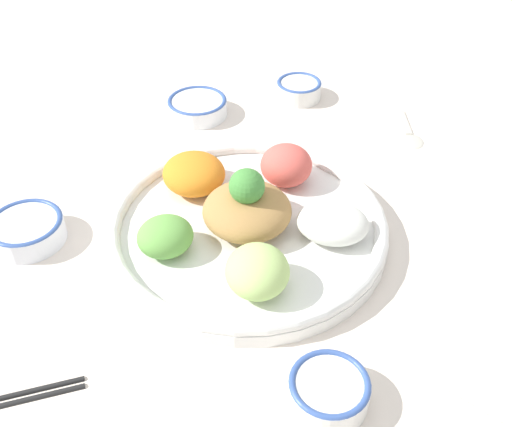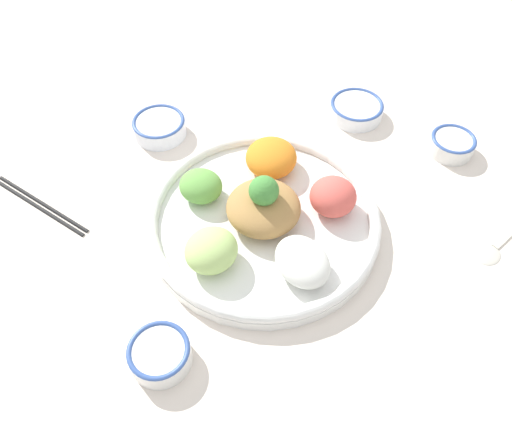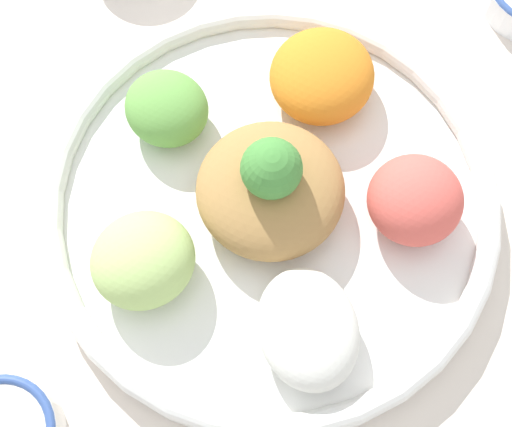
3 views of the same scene
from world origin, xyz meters
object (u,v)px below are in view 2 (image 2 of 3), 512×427
object	(u,v)px
rice_bowl_plain	(452,144)
serving_spoon_main	(495,247)
salad_platter	(264,215)
sauce_bowl_dark	(356,109)
rice_bowl_blue	(160,354)
sauce_bowl_red	(159,126)
chopsticks_pair_near	(40,204)

from	to	relation	value
rice_bowl_plain	serving_spoon_main	size ratio (longest dim) A/B	0.68
serving_spoon_main	salad_platter	bearing A→B (deg)	132.28
sauce_bowl_dark	serving_spoon_main	xyz separation A→B (m)	(0.38, -0.04, -0.02)
rice_bowl_blue	sauce_bowl_red	bearing A→B (deg)	150.83
salad_platter	sauce_bowl_red	xyz separation A→B (m)	(-0.31, -0.03, -0.01)
rice_bowl_plain	chopsticks_pair_near	size ratio (longest dim) A/B	0.39
rice_bowl_blue	sauce_bowl_dark	bearing A→B (deg)	111.01
sauce_bowl_red	chopsticks_pair_near	bearing A→B (deg)	-81.78
rice_bowl_blue	chopsticks_pair_near	size ratio (longest dim) A/B	0.40
salad_platter	rice_bowl_blue	world-z (taller)	salad_platter
sauce_bowl_red	rice_bowl_plain	size ratio (longest dim) A/B	1.22
sauce_bowl_dark	salad_platter	bearing A→B (deg)	-70.07
serving_spoon_main	sauce_bowl_red	bearing A→B (deg)	114.02
salad_platter	chopsticks_pair_near	size ratio (longest dim) A/B	1.80
rice_bowl_blue	rice_bowl_plain	distance (m)	0.66
chopsticks_pair_near	serving_spoon_main	world-z (taller)	chopsticks_pair_near
salad_platter	serving_spoon_main	distance (m)	0.39
sauce_bowl_dark	rice_bowl_plain	xyz separation A→B (m)	(0.19, 0.08, 0.00)
sauce_bowl_dark	chopsticks_pair_near	xyz separation A→B (m)	(-0.15, -0.62, -0.01)
rice_bowl_blue	sauce_bowl_dark	distance (m)	0.63
salad_platter	chopsticks_pair_near	world-z (taller)	salad_platter
sauce_bowl_red	rice_bowl_blue	bearing A→B (deg)	-29.17
sauce_bowl_dark	chopsticks_pair_near	bearing A→B (deg)	-103.80
chopsticks_pair_near	salad_platter	bearing A→B (deg)	27.32
rice_bowl_blue	rice_bowl_plain	size ratio (longest dim) A/B	1.03
rice_bowl_blue	rice_bowl_plain	bearing A→B (deg)	93.44
rice_bowl_plain	sauce_bowl_red	bearing A→B (deg)	-131.16
sauce_bowl_red	rice_bowl_plain	bearing A→B (deg)	48.84
salad_platter	rice_bowl_plain	size ratio (longest dim) A/B	4.62
sauce_bowl_red	serving_spoon_main	size ratio (longest dim) A/B	0.83
rice_bowl_blue	chopsticks_pair_near	bearing A→B (deg)	-174.89
sauce_bowl_red	rice_bowl_blue	xyz separation A→B (m)	(0.42, -0.23, 0.00)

